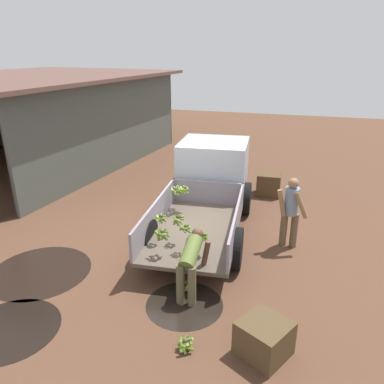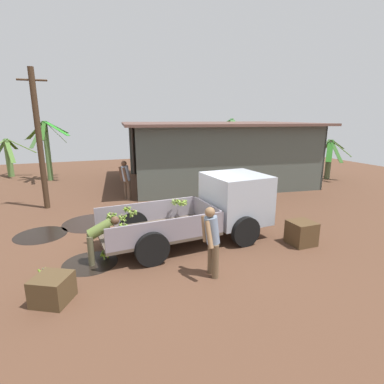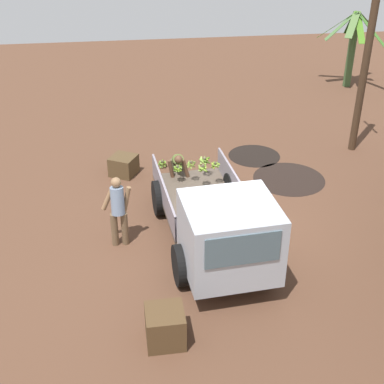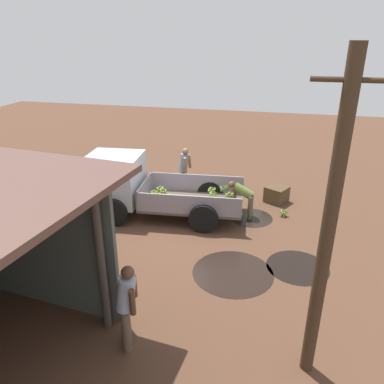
% 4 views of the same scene
% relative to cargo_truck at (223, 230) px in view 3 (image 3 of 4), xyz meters
% --- Properties ---
extents(ground, '(36.00, 36.00, 0.00)m').
position_rel_cargo_truck_xyz_m(ground, '(-1.18, 0.41, -0.98)').
color(ground, brown).
extents(mud_patch_0, '(1.53, 1.53, 0.01)m').
position_rel_cargo_truck_xyz_m(mud_patch_0, '(-5.13, 1.94, -0.98)').
color(mud_patch_0, black).
rests_on(mud_patch_0, ground).
extents(mud_patch_1, '(1.95, 1.95, 0.01)m').
position_rel_cargo_truck_xyz_m(mud_patch_1, '(-3.61, 2.54, -0.98)').
color(mud_patch_1, black).
rests_on(mud_patch_1, ground).
extents(mud_patch_2, '(1.33, 1.33, 0.01)m').
position_rel_cargo_truck_xyz_m(mud_patch_2, '(-3.78, -0.49, -0.98)').
color(mud_patch_2, black).
rests_on(mud_patch_2, ground).
extents(cargo_truck, '(4.95, 2.33, 1.85)m').
position_rel_cargo_truck_xyz_m(cargo_truck, '(0.00, 0.00, 0.00)').
color(cargo_truck, brown).
rests_on(cargo_truck, ground).
extents(utility_pole, '(1.00, 0.21, 5.23)m').
position_rel_cargo_truck_xyz_m(utility_pole, '(-5.20, 4.97, 1.68)').
color(utility_pole, '#402C1D').
rests_on(utility_pole, ground).
extents(banana_palm_2, '(2.12, 2.37, 2.87)m').
position_rel_cargo_truck_xyz_m(banana_palm_2, '(-10.80, 7.05, 0.61)').
color(banana_palm_2, '#3D5A32').
rests_on(banana_palm_2, ground).
extents(person_foreground_visitor, '(0.39, 0.68, 1.62)m').
position_rel_cargo_truck_xyz_m(person_foreground_visitor, '(-1.23, -2.06, -0.08)').
color(person_foreground_visitor, brown).
rests_on(person_foreground_visitor, ground).
extents(person_worker_loading, '(0.79, 0.57, 1.14)m').
position_rel_cargo_truck_xyz_m(person_worker_loading, '(-3.50, -0.52, -0.28)').
color(person_worker_loading, brown).
rests_on(person_worker_loading, ground).
extents(banana_bunch_on_ground_0, '(0.28, 0.27, 0.22)m').
position_rel_cargo_truck_xyz_m(banana_bunch_on_ground_0, '(-4.76, -0.82, -0.87)').
color(banana_bunch_on_ground_0, brown).
rests_on(banana_bunch_on_ground_0, ground).
extents(banana_bunch_on_ground_1, '(0.26, 0.25, 0.21)m').
position_rel_cargo_truck_xyz_m(banana_bunch_on_ground_1, '(-3.41, -0.38, -0.86)').
color(banana_bunch_on_ground_1, brown).
rests_on(banana_bunch_on_ground_1, ground).
extents(wooden_crate_0, '(0.88, 0.88, 0.54)m').
position_rel_cargo_truck_xyz_m(wooden_crate_0, '(-4.50, -1.90, -0.72)').
color(wooden_crate_0, '#4D3A22').
rests_on(wooden_crate_0, ground).
extents(wooden_crate_1, '(0.68, 0.68, 0.66)m').
position_rel_cargo_truck_xyz_m(wooden_crate_1, '(1.85, -1.34, -0.65)').
color(wooden_crate_1, '#4D3720').
rests_on(wooden_crate_1, ground).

